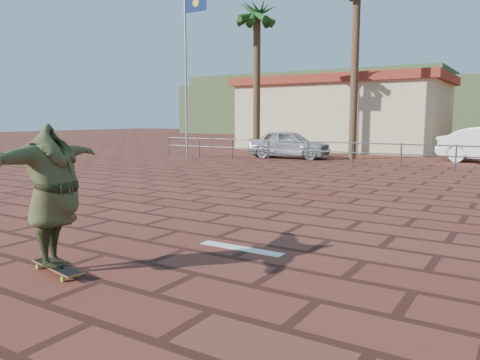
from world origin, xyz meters
name	(u,v)px	position (x,y,z in m)	size (l,w,h in m)	color
ground	(243,228)	(0.00, 0.00, 0.00)	(120.00, 120.00, 0.00)	brown
paint_stripe	(241,248)	(0.70, -1.20, 0.00)	(1.40, 0.22, 0.01)	white
guardrail	(401,151)	(0.00, 12.00, 0.68)	(24.06, 0.06, 1.00)	#47494F
flagpole	(188,62)	(-9.87, 11.00, 4.64)	(1.30, 0.10, 8.00)	gray
palm_far_left	(257,18)	(-7.50, 13.50, 6.83)	(2.40, 2.40, 8.25)	brown
building_west	(343,113)	(-6.00, 22.00, 2.28)	(12.60, 7.60, 4.50)	beige
hill_back	(317,104)	(-22.00, 56.00, 4.00)	(35.00, 14.00, 8.00)	#384C28
longboard	(57,267)	(-0.71, -3.43, 0.08)	(1.04, 0.42, 0.10)	olive
skateboarder	(53,196)	(-0.71, -3.43, 1.01)	(2.24, 0.61, 1.83)	#424626
car_silver	(289,144)	(-5.87, 13.93, 0.70)	(1.65, 4.09, 1.39)	#A4A6AB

